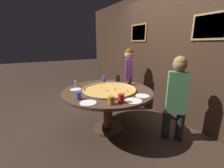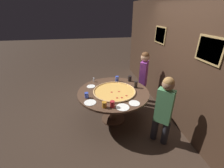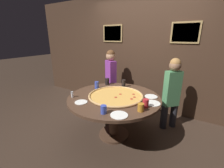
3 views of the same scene
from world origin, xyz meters
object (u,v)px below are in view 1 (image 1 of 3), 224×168
(white_plate_right_side, at_px, (142,96))
(drink_cup_front_edge, at_px, (79,96))
(condiment_shaker, at_px, (76,83))
(diner_centre_back, at_px, (129,75))
(white_plate_left_side, at_px, (88,103))
(white_plate_beside_cup, at_px, (133,101))
(dining_table, at_px, (108,98))
(diner_side_left, at_px, (176,94))
(drink_cup_beside_pizza, at_px, (129,81))
(giant_pizza, at_px, (109,90))
(drink_cup_near_right, at_px, (121,98))
(drink_cup_by_shaker, at_px, (104,79))
(drink_cup_near_left, at_px, (118,78))
(drink_cup_centre_back, at_px, (111,100))
(white_plate_far_back, at_px, (76,89))

(white_plate_right_side, bearing_deg, drink_cup_front_edge, -112.80)
(condiment_shaker, distance_m, diner_centre_back, 1.27)
(white_plate_left_side, height_order, white_plate_beside_cup, same)
(dining_table, xyz_separation_m, diner_side_left, (0.77, 0.76, 0.16))
(drink_cup_beside_pizza, height_order, white_plate_beside_cup, drink_cup_beside_pizza)
(diner_side_left, bearing_deg, diner_centre_back, -51.30)
(giant_pizza, bearing_deg, white_plate_left_side, -56.92)
(drink_cup_near_right, xyz_separation_m, white_plate_left_side, (-0.21, -0.38, -0.06))
(drink_cup_by_shaker, bearing_deg, diner_centre_back, 99.84)
(drink_cup_beside_pizza, relative_size, condiment_shaker, 1.50)
(diner_side_left, bearing_deg, drink_cup_front_edge, 19.84)
(dining_table, xyz_separation_m, drink_cup_near_left, (-0.44, 0.49, 0.21))
(drink_cup_front_edge, height_order, diner_centre_back, diner_centre_back)
(drink_cup_near_left, height_order, white_plate_beside_cup, drink_cup_near_left)
(white_plate_right_side, distance_m, condiment_shaker, 1.28)
(drink_cup_centre_back, xyz_separation_m, white_plate_left_side, (-0.19, -0.24, -0.05))
(drink_cup_near_left, relative_size, diner_centre_back, 0.09)
(drink_cup_by_shaker, relative_size, white_plate_beside_cup, 0.56)
(white_plate_right_side, bearing_deg, drink_cup_near_right, -84.05)
(white_plate_left_side, bearing_deg, dining_table, 125.72)
(dining_table, bearing_deg, condiment_shaker, -146.48)
(drink_cup_near_right, bearing_deg, white_plate_left_side, -118.56)
(white_plate_left_side, height_order, condiment_shaker, condiment_shaker)
(drink_cup_front_edge, height_order, white_plate_beside_cup, drink_cup_front_edge)
(drink_cup_near_left, height_order, white_plate_right_side, drink_cup_near_left)
(diner_centre_back, bearing_deg, condiment_shaker, 125.81)
(drink_cup_near_right, distance_m, white_plate_right_side, 0.42)
(dining_table, bearing_deg, giant_pizza, 45.75)
(giant_pizza, xyz_separation_m, drink_cup_near_right, (0.55, -0.14, 0.05))
(dining_table, bearing_deg, drink_cup_by_shaker, 159.51)
(dining_table, height_order, giant_pizza, giant_pizza)
(giant_pizza, distance_m, white_plate_beside_cup, 0.59)
(dining_table, relative_size, diner_side_left, 1.13)
(giant_pizza, bearing_deg, dining_table, -134.25)
(drink_cup_front_edge, bearing_deg, dining_table, 106.66)
(drink_cup_near_left, height_order, drink_cup_near_right, drink_cup_near_left)
(drink_cup_near_left, height_order, drink_cup_by_shaker, same)
(giant_pizza, distance_m, white_plate_left_side, 0.63)
(dining_table, height_order, diner_centre_back, diner_centre_back)
(giant_pizza, distance_m, diner_centre_back, 1.08)
(drink_cup_near_right, xyz_separation_m, diner_centre_back, (-1.17, 1.02, -0.01))
(dining_table, relative_size, condiment_shaker, 15.53)
(dining_table, xyz_separation_m, condiment_shaker, (-0.56, -0.37, 0.19))
(drink_cup_beside_pizza, bearing_deg, drink_cup_near_left, -175.02)
(drink_cup_centre_back, xyz_separation_m, white_plate_beside_cup, (0.06, 0.32, -0.05))
(white_plate_far_back, bearing_deg, drink_cup_beside_pizza, 77.16)
(drink_cup_beside_pizza, bearing_deg, white_plate_far_back, -102.84)
(drink_cup_front_edge, bearing_deg, condiment_shaker, 165.73)
(drink_cup_beside_pizza, distance_m, white_plate_left_side, 1.12)
(giant_pizza, distance_m, drink_cup_front_edge, 0.60)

